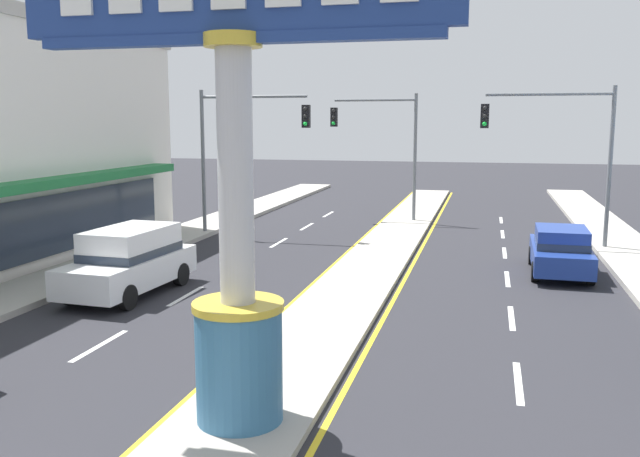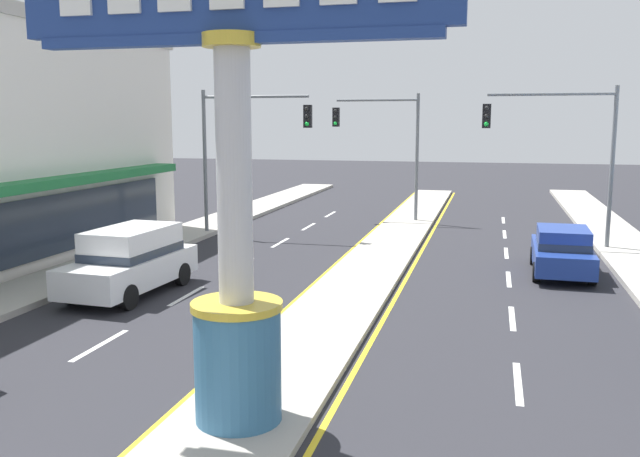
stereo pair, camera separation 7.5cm
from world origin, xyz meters
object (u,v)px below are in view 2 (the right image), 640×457
at_px(traffic_light_right_side, 564,139).
at_px(traffic_light_left_side, 243,137).
at_px(sedan_near_right_lane, 562,250).
at_px(suv_far_right_lane, 131,260).
at_px(traffic_light_median_far, 386,136).
at_px(district_sign, 234,193).

bearing_deg(traffic_light_right_side, traffic_light_left_side, -179.11).
xyz_separation_m(traffic_light_left_side, traffic_light_right_side, (12.76, 0.20, 0.00)).
distance_m(sedan_near_right_lane, suv_far_right_lane, 13.43).
xyz_separation_m(traffic_light_right_side, suv_far_right_lane, (-12.47, -10.16, -3.26)).
height_order(traffic_light_median_far, suv_far_right_lane, traffic_light_median_far).
distance_m(district_sign, traffic_light_left_side, 18.44).
bearing_deg(traffic_light_median_far, suv_far_right_lane, -107.18).
height_order(district_sign, suv_far_right_lane, district_sign).
relative_size(traffic_light_right_side, sedan_near_right_lane, 1.43).
bearing_deg(district_sign, traffic_light_left_side, 110.25).
height_order(traffic_light_left_side, traffic_light_median_far, same).
relative_size(traffic_light_right_side, traffic_light_median_far, 1.00).
distance_m(traffic_light_left_side, traffic_light_right_side, 12.76).
bearing_deg(traffic_light_left_side, traffic_light_median_far, 48.36).
distance_m(district_sign, traffic_light_median_far, 23.14).
bearing_deg(traffic_light_left_side, sedan_near_right_lane, -19.11).
bearing_deg(suv_far_right_lane, district_sign, -50.31).
relative_size(traffic_light_left_side, traffic_light_median_far, 1.00).
bearing_deg(district_sign, sedan_near_right_lane, 64.84).
bearing_deg(district_sign, traffic_light_right_side, 69.96).
xyz_separation_m(traffic_light_left_side, traffic_light_median_far, (5.16, 5.81, -0.05)).
relative_size(traffic_light_left_side, traffic_light_right_side, 1.00).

